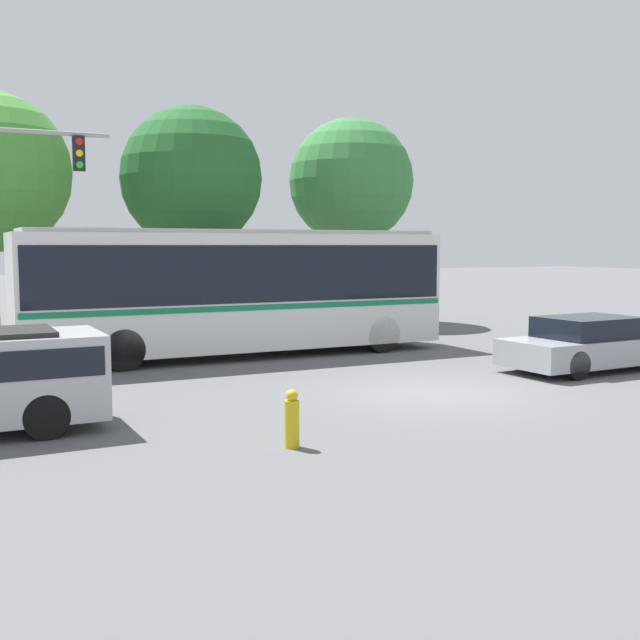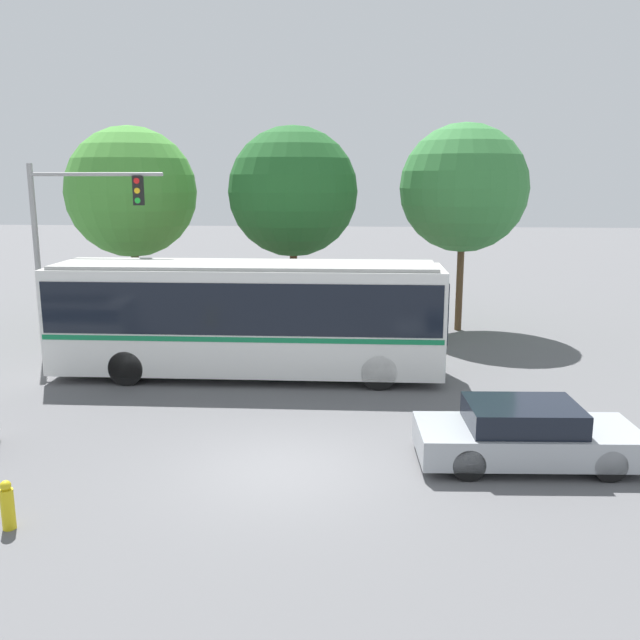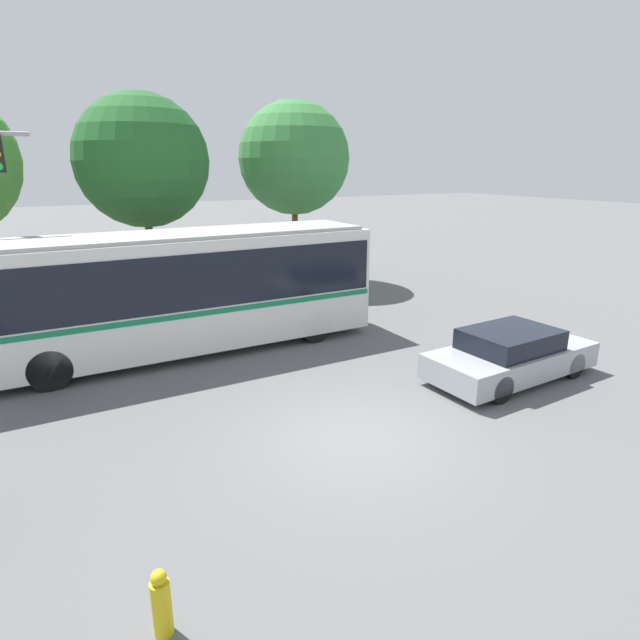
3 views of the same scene
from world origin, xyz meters
The scene contains 9 objects.
ground_plane centered at (0.00, 0.00, 0.00)m, with size 140.00×140.00×0.00m, color #5B5B5E.
city_bus centered at (-1.83, 6.46, 1.91)m, with size 11.33×2.61×3.36m.
sedan_foreground centered at (4.91, 0.66, 0.61)m, with size 4.53×2.07×1.28m.
traffic_light_pole centered at (-7.91, 8.38, 4.05)m, with size 4.33×0.24×6.19m.
flowering_hedge centered at (-1.44, 11.01, 0.75)m, with size 10.25×1.12×1.52m.
street_tree_left centered at (-7.49, 13.33, 5.20)m, with size 4.99×4.99×7.71m.
street_tree_centre centered at (-1.18, 12.86, 5.23)m, with size 4.81×4.81×7.65m.
street_tree_right centered at (5.14, 13.19, 5.37)m, with size 4.73×4.73×7.74m.
fire_hydrant centered at (-4.26, -2.66, 0.41)m, with size 0.22×0.22×0.86m.
Camera 2 is at (1.65, -12.61, 5.74)m, focal length 38.01 mm.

